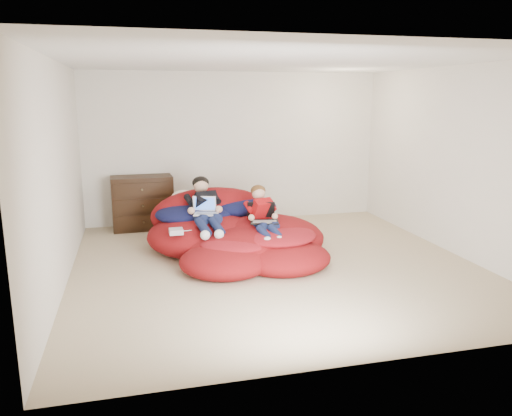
{
  "coord_description": "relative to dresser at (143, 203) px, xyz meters",
  "views": [
    {
      "loc": [
        -1.69,
        -5.81,
        2.08
      ],
      "look_at": [
        -0.19,
        0.24,
        0.7
      ],
      "focal_mm": 35.0,
      "sensor_mm": 36.0,
      "label": 1
    }
  ],
  "objects": [
    {
      "name": "room_shell",
      "position": [
        1.58,
        -2.24,
        -0.21
      ],
      "size": [
        5.1,
        5.1,
        2.77
      ],
      "color": "tan",
      "rests_on": "ground"
    },
    {
      "name": "dresser",
      "position": [
        0.0,
        0.0,
        0.0
      ],
      "size": [
        0.98,
        0.56,
        0.86
      ],
      "color": "black",
      "rests_on": "ground"
    },
    {
      "name": "beanbag_pile",
      "position": [
        1.19,
        -1.62,
        -0.17
      ],
      "size": [
        2.4,
        2.34,
        0.89
      ],
      "color": "maroon",
      "rests_on": "ground"
    },
    {
      "name": "cream_pillow",
      "position": [
        0.59,
        -0.76,
        0.19
      ],
      "size": [
        0.4,
        0.25,
        0.25
      ],
      "primitive_type": "ellipsoid",
      "color": "#F0E5D0",
      "rests_on": "beanbag_pile"
    },
    {
      "name": "older_boy",
      "position": [
        0.79,
        -1.48,
        0.23
      ],
      "size": [
        0.4,
        1.15,
        0.65
      ],
      "color": "black",
      "rests_on": "beanbag_pile"
    },
    {
      "name": "younger_boy",
      "position": [
        1.51,
        -1.86,
        0.17
      ],
      "size": [
        0.35,
        0.92,
        0.62
      ],
      "color": "#B00F12",
      "rests_on": "beanbag_pile"
    },
    {
      "name": "laptop_white",
      "position": [
        0.79,
        -1.6,
        0.19
      ],
      "size": [
        0.36,
        0.36,
        0.23
      ],
      "color": "silver",
      "rests_on": "older_boy"
    },
    {
      "name": "laptop_black",
      "position": [
        1.51,
        -1.89,
        0.13
      ],
      "size": [
        0.41,
        0.45,
        0.25
      ],
      "color": "black",
      "rests_on": "younger_boy"
    },
    {
      "name": "power_adapter",
      "position": [
        0.37,
        -1.87,
        -0.01
      ],
      "size": [
        0.17,
        0.17,
        0.06
      ],
      "primitive_type": "cube",
      "rotation": [
        0.0,
        0.0,
        0.01
      ],
      "color": "silver",
      "rests_on": "beanbag_pile"
    }
  ]
}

